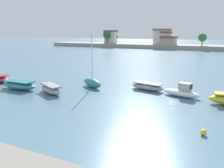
# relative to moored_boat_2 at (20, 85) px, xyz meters

# --- Properties ---
(moored_boat_2) EXTENTS (4.66, 1.80, 1.02)m
(moored_boat_2) POSITION_rel_moored_boat_2_xyz_m (0.00, 0.00, 0.00)
(moored_boat_2) COLOR teal
(moored_boat_2) RESTS_ON ground
(moored_boat_3) EXTENTS (4.34, 3.10, 0.98)m
(moored_boat_3) POSITION_rel_moored_boat_2_xyz_m (4.55, 0.19, -0.02)
(moored_boat_3) COLOR #9E9EA3
(moored_boat_3) RESTS_ON ground
(moored_boat_4) EXTENTS (3.65, 2.60, 6.52)m
(moored_boat_4) POSITION_rel_moored_boat_2_xyz_m (7.14, 4.71, 0.10)
(moored_boat_4) COLOR teal
(moored_boat_4) RESTS_ON ground
(moored_boat_5) EXTENTS (4.36, 2.15, 0.85)m
(moored_boat_5) POSITION_rel_moored_boat_2_xyz_m (13.65, 6.39, -0.08)
(moored_boat_5) COLOR #9E9EA3
(moored_boat_5) RESTS_ON ground
(moored_boat_6) EXTENTS (4.20, 2.19, 1.51)m
(moored_boat_6) POSITION_rel_moored_boat_2_xyz_m (17.82, 5.16, -0.00)
(moored_boat_6) COLOR white
(moored_boat_6) RESTS_ON ground
(mooring_buoy_1) EXTENTS (0.42, 0.42, 0.42)m
(mooring_buoy_1) POSITION_rel_moored_boat_2_xyz_m (20.93, -3.98, -0.28)
(mooring_buoy_1) COLOR yellow
(mooring_buoy_1) RESTS_ON ground
(distant_shoreline) EXTENTS (102.82, 11.07, 7.76)m
(distant_shoreline) POSITION_rel_moored_boat_2_xyz_m (-1.84, 76.00, 1.19)
(distant_shoreline) COLOR #9E998C
(distant_shoreline) RESTS_ON ground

